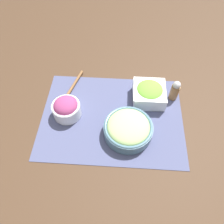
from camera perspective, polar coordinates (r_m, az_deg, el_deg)
The scene contains 7 objects.
ground_plane at distance 0.89m, azimuth 0.00°, elevation -1.25°, with size 3.00×3.00×0.00m, color #422D1E.
placemat at distance 0.89m, azimuth 0.00°, elevation -1.18°, with size 0.57×0.42×0.00m.
lettuce_bowl at distance 0.92m, azimuth 9.65°, elevation 4.92°, with size 0.14×0.14×0.08m.
onion_bowl at distance 0.88m, azimuth -11.90°, elevation 0.87°, with size 0.11×0.11×0.08m.
cucumber_bowl at distance 0.82m, azimuth 4.26°, elevation -4.23°, with size 0.19×0.19×0.07m.
wooden_spoon at distance 0.95m, azimuth -12.25°, elevation 3.41°, with size 0.10×0.25×0.02m.
pepper_shaker at distance 0.95m, azimuth 16.13°, elevation 5.49°, with size 0.04×0.04×0.10m.
Camera 1 is at (0.03, -0.49, 0.74)m, focal length 35.00 mm.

